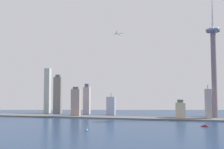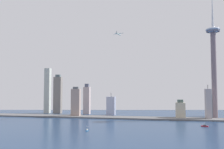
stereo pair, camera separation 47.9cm
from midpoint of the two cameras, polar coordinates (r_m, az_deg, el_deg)
waterfront_pier at (r=710.76m, az=3.24°, el=-9.99°), size 922.13×56.42×3.55m
observation_tower at (r=753.51m, az=22.54°, el=4.05°), size 39.71×39.71×371.42m
skyscraper_0 at (r=801.98m, az=-0.24°, el=-7.28°), size 26.80×23.60×71.97m
skyscraper_1 at (r=835.28m, az=-5.90°, el=-5.89°), size 21.42×16.84×101.86m
skyscraper_2 at (r=718.01m, az=21.46°, el=-6.47°), size 14.32×24.90×94.72m
skyscraper_3 at (r=874.15m, az=-12.52°, el=-4.61°), size 27.36×16.33×134.44m
skyscraper_4 at (r=811.77m, az=21.77°, el=-6.75°), size 24.91×22.97×81.63m
skyscraper_5 at (r=725.98m, az=15.61°, el=-7.95°), size 25.60×27.74×53.39m
skyscraper_6 at (r=900.42m, az=-14.79°, el=-3.62°), size 19.98×16.21×158.29m
skyscraper_7 at (r=750.61m, az=-8.46°, el=-6.45°), size 27.02×12.81×90.32m
boat_1 at (r=492.88m, az=-5.84°, el=-12.80°), size 4.47×6.97×9.58m
boat_2 at (r=584.40m, az=20.76°, el=-11.13°), size 15.83×9.13×10.58m
airplane at (r=757.69m, az=1.49°, el=9.39°), size 33.02×30.64×8.28m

